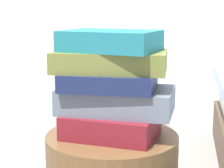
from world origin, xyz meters
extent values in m
cube|color=maroon|center=(0.00, -0.01, 0.53)|extent=(0.24, 0.19, 0.06)
cube|color=slate|center=(0.01, 0.01, 0.59)|extent=(0.29, 0.17, 0.06)
cube|color=#19234C|center=(-0.01, 0.00, 0.64)|extent=(0.24, 0.18, 0.04)
cube|color=olive|center=(-0.01, 0.01, 0.69)|extent=(0.29, 0.20, 0.05)
cube|color=#1E727F|center=(-0.01, 0.01, 0.74)|extent=(0.25, 0.19, 0.05)
camera|label=1|loc=(0.24, -0.94, 0.82)|focal=62.91mm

